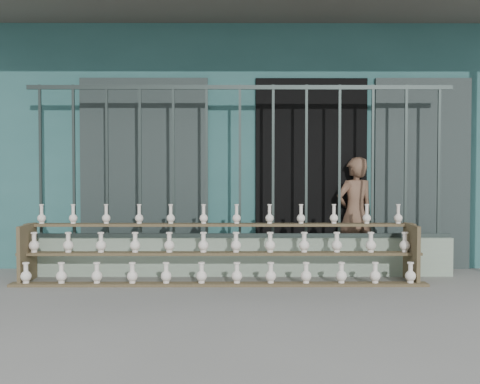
{
  "coord_description": "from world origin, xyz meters",
  "views": [
    {
      "loc": [
        -0.03,
        -5.79,
        1.24
      ],
      "look_at": [
        0.0,
        1.0,
        1.0
      ],
      "focal_mm": 45.0,
      "sensor_mm": 36.0,
      "label": 1
    }
  ],
  "objects": [
    {
      "name": "shelf_rack",
      "position": [
        -0.23,
        0.89,
        0.36
      ],
      "size": [
        4.5,
        0.68,
        0.85
      ],
      "color": "brown",
      "rests_on": "ground"
    },
    {
      "name": "parapet_wall",
      "position": [
        0.0,
        1.3,
        0.23
      ],
      "size": [
        5.0,
        0.2,
        0.45
      ],
      "primitive_type": "cube",
      "color": "#8EA58D",
      "rests_on": "ground"
    },
    {
      "name": "security_fence",
      "position": [
        -0.0,
        1.3,
        1.35
      ],
      "size": [
        5.0,
        0.04,
        1.8
      ],
      "color": "#283330",
      "rests_on": "parapet_wall"
    },
    {
      "name": "elderly_woman",
      "position": [
        1.43,
        1.66,
        0.7
      ],
      "size": [
        0.6,
        0.51,
        1.41
      ],
      "primitive_type": "imported",
      "rotation": [
        0.0,
        0.0,
        3.53
      ],
      "color": "brown",
      "rests_on": "ground"
    },
    {
      "name": "ground",
      "position": [
        0.0,
        0.0,
        0.0
      ],
      "size": [
        60.0,
        60.0,
        0.0
      ],
      "primitive_type": "plane",
      "color": "slate"
    },
    {
      "name": "workshop_building",
      "position": [
        0.0,
        4.23,
        1.62
      ],
      "size": [
        7.4,
        6.6,
        3.21
      ],
      "color": "#2B5C5B",
      "rests_on": "ground"
    }
  ]
}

